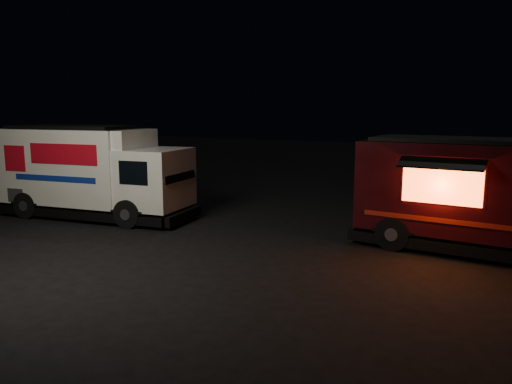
% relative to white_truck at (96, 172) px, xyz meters
% --- Properties ---
extents(ground, '(80.00, 80.00, 0.00)m').
position_rel_white_truck_xyz_m(ground, '(5.27, -1.41, -1.43)').
color(ground, black).
rests_on(ground, ground).
extents(white_truck, '(6.55, 2.94, 2.87)m').
position_rel_white_truck_xyz_m(white_truck, '(0.00, 0.00, 0.00)').
color(white_truck, white).
rests_on(white_truck, ground).
extents(red_truck, '(5.97, 2.61, 2.70)m').
position_rel_white_truck_xyz_m(red_truck, '(10.96, 1.30, -0.08)').
color(red_truck, '#340910').
rests_on(red_truck, ground).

